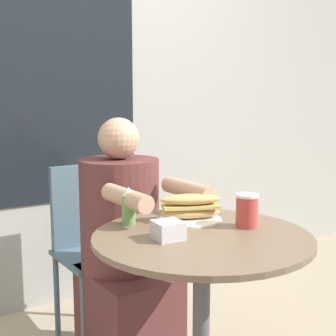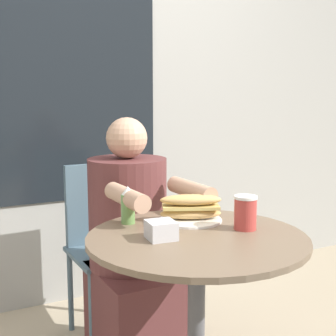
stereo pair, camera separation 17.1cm
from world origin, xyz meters
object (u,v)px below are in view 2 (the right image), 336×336
cafe_table (197,292)px  seated_diner (132,261)px  diner_chair (104,233)px  sandwich_on_plate (191,209)px  drink_cup (245,212)px  condiment_bottle (128,205)px

cafe_table → seated_diner: size_ratio=0.67×
diner_chair → seated_diner: size_ratio=0.77×
sandwich_on_plate → diner_chair: bearing=95.8°
cafe_table → drink_cup: 0.32m
cafe_table → diner_chair: 0.91m
sandwich_on_plate → condiment_bottle: (-0.22, 0.08, 0.02)m
diner_chair → sandwich_on_plate: diner_chair is taller
diner_chair → seated_diner: bearing=89.6°
seated_diner → condiment_bottle: size_ratio=8.10×
diner_chair → sandwich_on_plate: (0.08, -0.74, 0.27)m
cafe_table → condiment_bottle: bearing=120.4°
diner_chair → seated_diner: (0.00, -0.35, -0.04)m
seated_diner → condiment_bottle: seated_diner is taller
cafe_table → sandwich_on_plate: 0.31m
cafe_table → condiment_bottle: size_ratio=5.43×
diner_chair → sandwich_on_plate: size_ratio=3.61×
seated_diner → sandwich_on_plate: (0.07, -0.39, 0.31)m
diner_chair → condiment_bottle: (-0.14, -0.66, 0.30)m
condiment_bottle → cafe_table: bearing=-59.6°
drink_cup → cafe_table: bearing=175.5°
diner_chair → seated_diner: seated_diner is taller
condiment_bottle → seated_diner: bearing=64.9°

